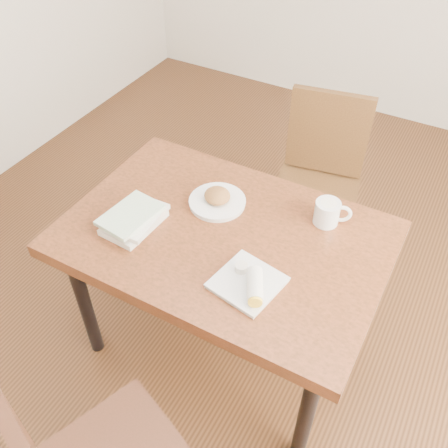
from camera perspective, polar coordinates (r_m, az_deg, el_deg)
The scene contains 8 objects.
ground at distance 2.54m, azimuth 0.00°, elevation -13.32°, with size 4.00×5.00×0.01m, color #472814.
room_walls at distance 1.47m, azimuth 0.00°, elevation 24.24°, with size 4.02×5.02×2.80m.
table at distance 2.01m, azimuth 0.00°, elevation -2.71°, with size 1.25×0.85×0.75m.
chair_far at distance 2.61m, azimuth 10.83°, elevation 5.62°, with size 0.48×0.48×0.95m.
plate_scone at distance 2.06m, azimuth -0.77°, elevation 2.81°, with size 0.24×0.24×0.08m.
coffee_mug at distance 2.00m, azimuth 11.83°, elevation 1.33°, with size 0.14×0.10×0.10m.
plate_burrito at distance 1.75m, azimuth 2.94°, elevation -6.78°, with size 0.25×0.25×0.07m.
book_stack at distance 1.99m, azimuth -10.24°, elevation 0.56°, with size 0.20×0.26×0.06m.
Camera 1 is at (0.67, -1.21, 2.12)m, focal length 40.00 mm.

